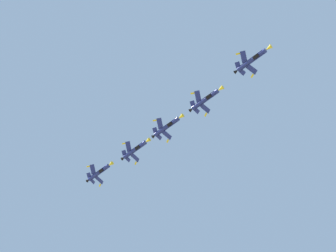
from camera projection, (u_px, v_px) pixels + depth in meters
The scene contains 5 objects.
fighter_jet_lead at pixel (252, 60), 172.44m from camera, with size 14.84×9.68×6.76m.
fighter_jet_left_wing at pixel (206, 99), 181.08m from camera, with size 14.84×9.61×6.94m.
fighter_jet_right_wing at pixel (167, 126), 188.61m from camera, with size 14.84×9.77×6.52m.
fighter_jet_left_outer at pixel (135, 149), 199.63m from camera, with size 14.84×9.74×6.62m.
fighter_jet_right_outer at pixel (99, 172), 207.83m from camera, with size 14.84×9.84×6.34m.
Camera 1 is at (-4.48, -0.86, 1.87)m, focal length 52.83 mm.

